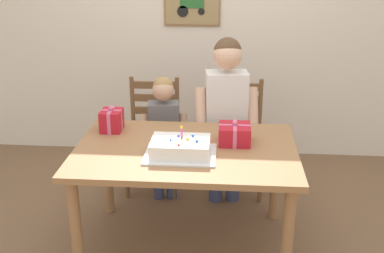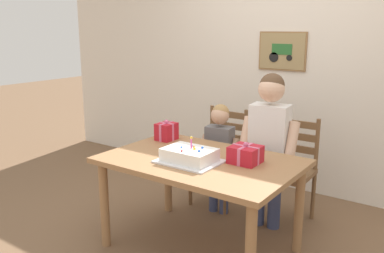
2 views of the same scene
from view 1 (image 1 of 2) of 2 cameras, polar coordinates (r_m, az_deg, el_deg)
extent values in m
plane|color=brown|center=(3.43, -0.71, -13.82)|extent=(20.00, 20.00, 0.00)
cube|color=silver|center=(4.49, 1.07, 12.65)|extent=(6.40, 0.08, 2.60)
cube|color=olive|center=(4.43, 0.02, 14.40)|extent=(0.51, 0.02, 0.39)
cube|color=#9E8456|center=(4.42, 0.01, 14.38)|extent=(0.48, 0.01, 0.36)
cube|color=#28662D|center=(4.41, 0.00, 14.63)|extent=(0.22, 0.01, 0.11)
cylinder|color=black|center=(4.43, -1.11, 13.57)|extent=(0.10, 0.01, 0.10)
cylinder|color=black|center=(4.42, 1.12, 13.55)|extent=(0.06, 0.01, 0.06)
cube|color=#9E7047|center=(3.08, -0.76, -2.91)|extent=(1.42, 0.95, 0.04)
cylinder|color=#9E7047|center=(3.03, -13.66, -11.85)|extent=(0.07, 0.07, 0.69)
cylinder|color=#9E7047|center=(2.92, 11.32, -12.97)|extent=(0.07, 0.07, 0.69)
cylinder|color=#9E7047|center=(3.69, -10.05, -5.25)|extent=(0.07, 0.07, 0.69)
cylinder|color=#9E7047|center=(3.60, 9.94, -5.93)|extent=(0.07, 0.07, 0.69)
cube|color=silver|center=(2.97, -1.39, -3.33)|extent=(0.44, 0.34, 0.01)
cube|color=white|center=(2.94, -1.40, -2.43)|extent=(0.36, 0.26, 0.09)
cylinder|color=#E04C9E|center=(2.93, -1.25, -0.89)|extent=(0.01, 0.01, 0.07)
sphere|color=yellow|center=(2.91, -1.26, -0.07)|extent=(0.02, 0.02, 0.02)
sphere|color=blue|center=(2.97, 0.11, -1.13)|extent=(0.02, 0.02, 0.02)
sphere|color=yellow|center=(2.92, -0.55, -1.53)|extent=(0.02, 0.02, 0.02)
sphere|color=red|center=(2.84, -1.60, -2.23)|extent=(0.01, 0.01, 0.01)
sphere|color=blue|center=(2.89, 0.57, -1.77)|extent=(0.02, 0.02, 0.02)
sphere|color=orange|center=(2.96, -1.16, -1.19)|extent=(0.01, 0.01, 0.01)
sphere|color=blue|center=(2.97, -1.63, -1.14)|extent=(0.02, 0.02, 0.02)
sphere|color=blue|center=(2.91, -2.57, -1.63)|extent=(0.01, 0.01, 0.01)
cube|color=red|center=(3.38, -9.56, 0.73)|extent=(0.14, 0.17, 0.15)
cube|color=#DB668E|center=(3.38, -9.56, 0.73)|extent=(0.15, 0.02, 0.15)
cube|color=#DB668E|center=(3.38, -9.56, 0.73)|extent=(0.02, 0.17, 0.15)
sphere|color=#DB668E|center=(3.35, -9.65, 2.14)|extent=(0.04, 0.04, 0.04)
cube|color=red|center=(3.14, 5.11, -0.91)|extent=(0.20, 0.20, 0.12)
cube|color=#DB668E|center=(3.14, 5.11, -0.91)|extent=(0.21, 0.02, 0.13)
cube|color=#DB668E|center=(3.14, 5.11, -0.91)|extent=(0.02, 0.21, 0.13)
sphere|color=#DB668E|center=(3.11, 5.15, 0.40)|extent=(0.04, 0.04, 0.04)
cube|color=brown|center=(3.96, -4.73, -1.42)|extent=(0.43, 0.43, 0.04)
cylinder|color=brown|center=(3.86, -2.22, -5.79)|extent=(0.04, 0.04, 0.43)
cylinder|color=brown|center=(3.92, -7.78, -5.59)|extent=(0.04, 0.04, 0.43)
cylinder|color=brown|center=(4.20, -1.71, -3.45)|extent=(0.04, 0.04, 0.43)
cylinder|color=brown|center=(4.25, -6.82, -3.29)|extent=(0.04, 0.04, 0.43)
cylinder|color=brown|center=(4.03, -1.78, 2.77)|extent=(0.04, 0.04, 0.45)
cylinder|color=brown|center=(4.08, -7.11, 2.85)|extent=(0.04, 0.04, 0.45)
cube|color=brown|center=(4.07, -4.44, 1.91)|extent=(0.36, 0.03, 0.06)
cube|color=brown|center=(4.04, -4.48, 3.42)|extent=(0.36, 0.03, 0.06)
cube|color=brown|center=(4.00, -4.53, 4.95)|extent=(0.36, 0.03, 0.06)
cube|color=brown|center=(3.91, 5.37, -1.71)|extent=(0.43, 0.43, 0.04)
cylinder|color=brown|center=(3.85, 8.16, -6.09)|extent=(0.04, 0.04, 0.43)
cylinder|color=brown|center=(3.84, 2.47, -5.98)|extent=(0.04, 0.04, 0.43)
cylinder|color=brown|center=(4.19, 7.80, -3.72)|extent=(0.04, 0.04, 0.43)
cylinder|color=brown|center=(4.18, 2.59, -3.61)|extent=(0.04, 0.04, 0.43)
cylinder|color=brown|center=(4.02, 8.13, 2.51)|extent=(0.04, 0.04, 0.45)
cylinder|color=brown|center=(4.00, 2.70, 2.64)|extent=(0.04, 0.04, 0.45)
cube|color=brown|center=(4.03, 5.39, 1.67)|extent=(0.36, 0.03, 0.06)
cube|color=brown|center=(3.99, 5.45, 3.19)|extent=(0.36, 0.03, 0.06)
cube|color=brown|center=(3.96, 5.50, 4.74)|extent=(0.36, 0.03, 0.06)
cylinder|color=#38426B|center=(3.85, 4.93, -5.41)|extent=(0.11, 0.11, 0.50)
cylinder|color=#38426B|center=(3.83, 2.86, -5.46)|extent=(0.11, 0.11, 0.50)
cube|color=white|center=(3.63, 4.10, 2.13)|extent=(0.33, 0.22, 0.57)
cylinder|color=#E0B293|center=(3.63, 7.24, 1.67)|extent=(0.11, 0.24, 0.38)
cylinder|color=#E0B293|center=(3.59, 1.04, 1.61)|extent=(0.11, 0.24, 0.38)
sphere|color=#E0B293|center=(3.52, 4.28, 8.48)|extent=(0.21, 0.21, 0.21)
sphere|color=brown|center=(3.52, 4.27, 8.94)|extent=(0.20, 0.20, 0.20)
cylinder|color=#38426B|center=(3.89, -2.44, -5.96)|extent=(0.08, 0.08, 0.38)
cylinder|color=#38426B|center=(3.90, -4.02, -5.98)|extent=(0.08, 0.08, 0.38)
cube|color=slate|center=(3.73, -3.36, -0.35)|extent=(0.25, 0.17, 0.44)
cylinder|color=tan|center=(3.70, -1.04, -0.69)|extent=(0.08, 0.19, 0.29)
cylinder|color=tan|center=(3.71, -5.68, -0.76)|extent=(0.08, 0.19, 0.29)
sphere|color=tan|center=(3.62, -3.47, 4.38)|extent=(0.16, 0.16, 0.16)
sphere|color=#A87F4C|center=(3.62, -3.47, 4.73)|extent=(0.16, 0.16, 0.16)
camera|label=2|loc=(1.46, 76.15, -6.70)|focal=38.75mm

